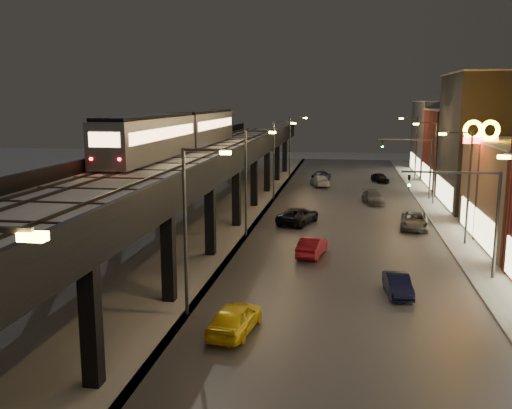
{
  "coord_description": "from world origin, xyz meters",
  "views": [
    {
      "loc": [
        7.57,
        -15.06,
        11.44
      ],
      "look_at": [
        2.05,
        19.25,
        5.0
      ],
      "focal_mm": 40.0,
      "sensor_mm": 36.0,
      "label": 1
    }
  ],
  "objects": [
    {
      "name": "car_near_white",
      "position": [
        5.2,
        25.72,
        0.71
      ],
      "size": [
        2.22,
        4.49,
        1.41
      ],
      "primitive_type": "imported",
      "rotation": [
        0.0,
        0.0,
        2.97
      ],
      "color": "maroon",
      "rests_on": "ground"
    },
    {
      "name": "streetlight_left_1",
      "position": [
        -0.43,
        13.0,
        5.24
      ],
      "size": [
        2.57,
        0.28,
        9.0
      ],
      "color": "#38383A",
      "rests_on": "ground"
    },
    {
      "name": "streetlight_right_2",
      "position": [
        16.73,
        31.0,
        5.24
      ],
      "size": [
        2.56,
        0.28,
        9.0
      ],
      "color": "#38383A",
      "rests_on": "ground"
    },
    {
      "name": "car_onc_dark",
      "position": [
        13.63,
        36.09,
        0.71
      ],
      "size": [
        2.9,
        5.34,
        1.42
      ],
      "primitive_type": "imported",
      "rotation": [
        0.0,
        0.0,
        -0.11
      ],
      "color": "#505256",
      "rests_on": "ground"
    },
    {
      "name": "car_far_white",
      "position": [
        3.97,
        66.01,
        0.71
      ],
      "size": [
        2.95,
        4.48,
        1.42
      ],
      "primitive_type": "imported",
      "rotation": [
        0.0,
        0.0,
        2.81
      ],
      "color": "#101736",
      "rests_on": "ground"
    },
    {
      "name": "traffic_light_rig_a",
      "position": [
        15.84,
        22.0,
        4.5
      ],
      "size": [
        6.1,
        0.34,
        7.0
      ],
      "color": "#38383A",
      "rests_on": "ground"
    },
    {
      "name": "road_surface",
      "position": [
        7.5,
        35.0,
        0.03
      ],
      "size": [
        17.0,
        120.0,
        0.06
      ],
      "primitive_type": "cube",
      "color": "#46474D",
      "rests_on": "ground"
    },
    {
      "name": "car_onc_white",
      "position": [
        10.52,
        48.34,
        0.68
      ],
      "size": [
        2.73,
        4.95,
        1.36
      ],
      "primitive_type": "imported",
      "rotation": [
        0.0,
        0.0,
        0.18
      ],
      "color": "#595D66",
      "rests_on": "ground"
    },
    {
      "name": "car_onc_silver",
      "position": [
        10.72,
        17.99,
        0.62
      ],
      "size": [
        1.67,
        3.88,
        1.24
      ],
      "primitive_type": "imported",
      "rotation": [
        0.0,
        0.0,
        0.09
      ],
      "color": "black",
      "rests_on": "ground"
    },
    {
      "name": "streetlight_left_3",
      "position": [
        -0.43,
        49.0,
        5.24
      ],
      "size": [
        2.57,
        0.28,
        9.0
      ],
      "color": "#38383A",
      "rests_on": "ground"
    },
    {
      "name": "car_mid_silver",
      "position": [
        3.19,
        36.64,
        0.76
      ],
      "size": [
        4.0,
        5.98,
        1.52
      ],
      "primitive_type": "imported",
      "rotation": [
        0.0,
        0.0,
        2.85
      ],
      "color": "black",
      "rests_on": "ground"
    },
    {
      "name": "sidewalk_right",
      "position": [
        17.5,
        35.0,
        0.07
      ],
      "size": [
        4.0,
        120.0,
        0.14
      ],
      "primitive_type": "cube",
      "color": "#9FA1A8",
      "rests_on": "ground"
    },
    {
      "name": "building_e",
      "position": [
        23.99,
        62.0,
        5.08
      ],
      "size": [
        12.2,
        12.2,
        10.16
      ],
      "color": "maroon",
      "rests_on": "ground"
    },
    {
      "name": "viaduct_trackbed",
      "position": [
        -6.01,
        31.97,
        6.39
      ],
      "size": [
        8.4,
        100.0,
        0.32
      ],
      "color": "#B2B7C1",
      "rests_on": "elevated_viaduct"
    },
    {
      "name": "streetlight_right_4",
      "position": [
        16.73,
        67.0,
        5.24
      ],
      "size": [
        2.56,
        0.28,
        9.0
      ],
      "color": "#38383A",
      "rests_on": "ground"
    },
    {
      "name": "viaduct_parapet_streetside",
      "position": [
        -1.65,
        32.0,
        6.85
      ],
      "size": [
        0.3,
        100.0,
        1.1
      ],
      "primitive_type": "cube",
      "color": "black",
      "rests_on": "elevated_viaduct"
    },
    {
      "name": "under_viaduct_pavement",
      "position": [
        -6.0,
        35.0,
        0.03
      ],
      "size": [
        11.0,
        120.0,
        0.06
      ],
      "primitive_type": "cube",
      "color": "#9FA1A8",
      "rests_on": "ground"
    },
    {
      "name": "building_d",
      "position": [
        23.99,
        48.0,
        7.08
      ],
      "size": [
        12.2,
        13.2,
        14.16
      ],
      "color": "#2C2C2F",
      "rests_on": "ground"
    },
    {
      "name": "traffic_light_rig_b",
      "position": [
        15.84,
        52.0,
        4.5
      ],
      "size": [
        6.1,
        0.34,
        7.0
      ],
      "color": "#38383A",
      "rests_on": "ground"
    },
    {
      "name": "streetlight_left_2",
      "position": [
        -0.43,
        31.0,
        5.24
      ],
      "size": [
        2.57,
        0.28,
        9.0
      ],
      "color": "#38383A",
      "rests_on": "ground"
    },
    {
      "name": "sign_mcdonalds",
      "position": [
        18.0,
        32.6,
        7.95
      ],
      "size": [
        2.92,
        0.7,
        9.81
      ],
      "color": "#38383A",
      "rests_on": "ground"
    },
    {
      "name": "viaduct_parapet_far",
      "position": [
        -10.35,
        32.0,
        6.85
      ],
      "size": [
        0.3,
        100.0,
        1.1
      ],
      "primitive_type": "cube",
      "color": "black",
      "rests_on": "elevated_viaduct"
    },
    {
      "name": "building_f",
      "position": [
        23.99,
        76.0,
        5.58
      ],
      "size": [
        12.2,
        16.2,
        11.16
      ],
      "color": "#515157",
      "rests_on": "ground"
    },
    {
      "name": "car_mid_dark",
      "position": [
        4.02,
        60.3,
        0.72
      ],
      "size": [
        3.16,
        5.28,
        1.43
      ],
      "primitive_type": "imported",
      "rotation": [
        0.0,
        0.0,
        3.39
      ],
      "color": "silver",
      "rests_on": "ground"
    },
    {
      "name": "subway_train",
      "position": [
        -8.5,
        38.82,
        8.39
      ],
      "size": [
        2.98,
        35.8,
        3.56
      ],
      "color": "gray",
      "rests_on": "viaduct_trackbed"
    },
    {
      "name": "streetlight_left_4",
      "position": [
        -0.43,
        67.0,
        5.24
      ],
      "size": [
        2.57,
        0.28,
        9.0
      ],
      "color": "#38383A",
      "rests_on": "ground"
    },
    {
      "name": "car_taxi",
      "position": [
        2.32,
        11.02,
        0.76
      ],
      "size": [
        2.38,
        4.66,
        1.52
      ],
      "primitive_type": "imported",
      "rotation": [
        0.0,
        0.0,
        3.01
      ],
      "color": "yellow",
      "rests_on": "ground"
    },
    {
      "name": "car_onc_red",
      "position": [
        12.1,
        65.01,
        0.65
      ],
      "size": [
        2.69,
        4.11,
        1.3
      ],
      "primitive_type": "imported",
      "rotation": [
        0.0,
        0.0,
        0.33
      ],
      "color": "black",
      "rests_on": "ground"
    },
    {
      "name": "elevated_viaduct",
      "position": [
        -6.0,
        31.84,
        5.62
      ],
      "size": [
        9.0,
        100.0,
        6.3
      ],
      "color": "black",
      "rests_on": "ground"
    },
    {
      "name": "streetlight_right_3",
      "position": [
        16.73,
        49.0,
        5.24
      ],
      "size": [
        2.56,
        0.28,
        9.0
      ],
      "color": "#38383A",
      "rests_on": "ground"
    }
  ]
}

